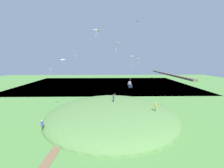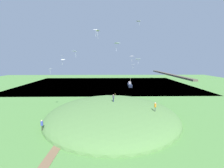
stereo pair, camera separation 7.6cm
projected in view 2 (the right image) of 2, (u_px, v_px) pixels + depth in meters
The scene contains 20 objects.
ground_plane at pixel (104, 101), 44.10m from camera, with size 160.00×160.00×0.00m, color #51853F.
lake_water at pixel (106, 84), 75.78m from camera, with size 52.95×80.00×0.40m, color #3B5882.
grass_hill at pixel (112, 116), 32.64m from camera, with size 28.90×27.76×6.02m, color #568143.
bridge_deck_far at pixel (169, 74), 75.60m from camera, with size 47.65×1.80×0.70m, color brown.
boat_on_lake at pixel (130, 85), 68.91m from camera, with size 6.82×1.84×4.16m.
person_near_shore at pixel (113, 97), 32.37m from camera, with size 0.53×0.53×1.61m.
person_on_hilltop at pixel (155, 106), 28.33m from camera, with size 0.47×0.47×1.76m.
person_watching_kites at pixel (42, 124), 24.73m from camera, with size 0.52×0.52×1.79m.
kite_0 at pixel (138, 59), 36.43m from camera, with size 0.87×1.19×1.25m.
kite_1 at pixel (63, 60), 50.08m from camera, with size 0.93×1.28×1.97m.
kite_2 at pixel (117, 43), 31.03m from camera, with size 1.31×1.38×1.71m.
kite_3 at pixel (51, 69), 34.01m from camera, with size 0.76×0.74×1.28m.
kite_4 at pixel (95, 30), 39.99m from camera, with size 0.77×1.07×1.93m.
kite_5 at pixel (74, 51), 37.27m from camera, with size 1.36×1.44×1.54m.
kite_6 at pixel (138, 21), 47.53m from camera, with size 0.94×1.26×1.26m.
kite_7 at pixel (132, 56), 48.54m from camera, with size 1.38×1.38×2.12m.
kite_8 at pixel (133, 65), 53.83m from camera, with size 1.32×1.35×1.48m.
kite_9 at pixel (62, 56), 51.65m from camera, with size 0.81×0.70×1.76m.
kite_10 at pixel (98, 31), 44.23m from camera, with size 1.07×1.23×2.33m.
mooring_post at pixel (115, 95), 49.53m from camera, with size 0.14×0.14×1.20m, color brown.
Camera 2 is at (42.81, 1.52, 11.90)m, focal length 24.14 mm.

